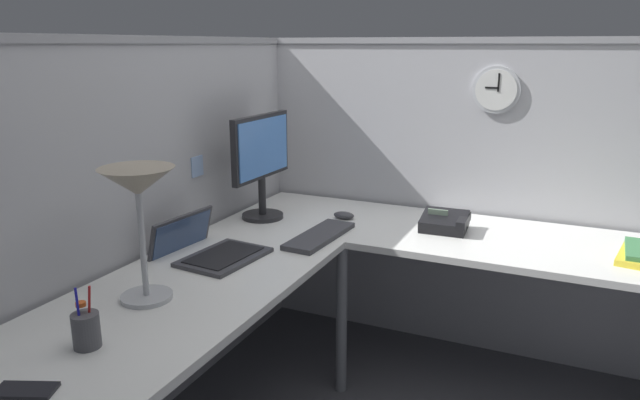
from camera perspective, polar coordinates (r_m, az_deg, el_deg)
The scene contains 13 objects.
cubicle_wall_back at distance 2.45m, azimuth -18.26°, elevation -3.75°, with size 2.57×0.12×1.58m.
cubicle_wall_right at distance 3.06m, azimuth 14.70°, elevation 0.18°, with size 0.12×2.37×1.58m.
desk at distance 2.23m, azimuth 4.16°, elevation -9.36°, with size 2.35×2.15×0.73m.
monitor at distance 2.79m, azimuth -5.72°, elevation 4.04°, with size 0.46×0.20×0.50m.
laptop at distance 2.39m, azimuth -11.14°, elevation -4.71°, with size 0.38×0.41×0.22m.
keyboard at distance 2.55m, azimuth -0.04°, elevation -3.51°, with size 0.43×0.14×0.02m, color #38383D.
computer_mouse at distance 2.83m, azimuth 2.34°, elevation -1.50°, with size 0.06×0.10×0.03m, color #38383D.
desk_lamp_dome at distance 1.93m, azimuth -17.30°, elevation 0.67°, with size 0.24×0.24×0.44m.
pen_cup at distance 1.78m, azimuth -21.84°, elevation -11.64°, with size 0.08×0.08×0.18m.
cell_phone at distance 1.66m, azimuth -26.78°, elevation -16.23°, with size 0.07×0.14×0.01m, color black.
office_phone at distance 2.70m, azimuth 12.18°, elevation -2.18°, with size 0.20×0.21×0.11m.
wall_clock at distance 2.91m, azimuth 16.82°, elevation 10.25°, with size 0.04×0.22×0.22m.
pinned_note_middle at distance 2.67m, azimuth -11.88°, elevation 3.22°, with size 0.08×0.00×0.09m, color #99B7E5.
Camera 1 is at (-2.06, -0.74, 1.55)m, focal length 32.84 mm.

